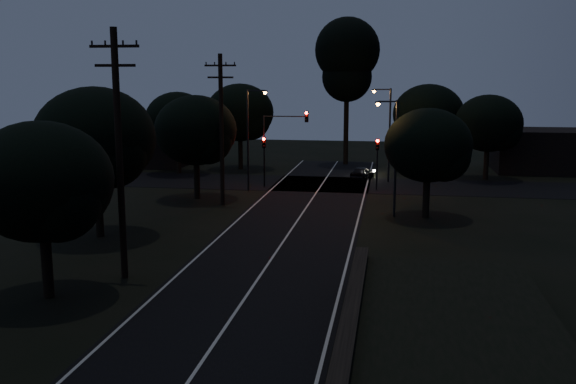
% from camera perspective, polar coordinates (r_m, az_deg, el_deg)
% --- Properties ---
extents(road_surface, '(60.00, 70.00, 0.03)m').
position_cam_1_polar(road_surface, '(43.68, 1.51, -1.59)').
color(road_surface, black).
rests_on(road_surface, ground).
extents(utility_pole_mid, '(2.20, 0.30, 11.00)m').
position_cam_1_polar(utility_pole_mid, '(28.95, -14.79, 3.55)').
color(utility_pole_mid, black).
rests_on(utility_pole_mid, ground).
extents(utility_pole_far, '(2.20, 0.30, 10.50)m').
position_cam_1_polar(utility_pole_far, '(44.96, -5.94, 5.74)').
color(utility_pole_far, black).
rests_on(utility_pole_far, ground).
extents(tree_left_b, '(5.69, 5.69, 7.24)m').
position_cam_1_polar(tree_left_b, '(27.15, -20.82, 0.58)').
color(tree_left_b, black).
rests_on(tree_left_b, ground).
extents(tree_left_c, '(6.67, 6.67, 8.43)m').
position_cam_1_polar(tree_left_c, '(36.96, -16.51, 4.38)').
color(tree_left_c, black).
rests_on(tree_left_c, ground).
extents(tree_left_d, '(6.03, 6.03, 7.65)m').
position_cam_1_polar(tree_left_d, '(47.44, -8.01, 5.29)').
color(tree_left_d, black).
rests_on(tree_left_d, ground).
extents(tree_far_nw, '(6.58, 6.58, 8.33)m').
position_cam_1_polar(tree_far_nw, '(62.93, -4.11, 6.94)').
color(tree_far_nw, black).
rests_on(tree_far_nw, ground).
extents(tree_far_w, '(5.97, 5.97, 7.61)m').
position_cam_1_polar(tree_far_w, '(60.52, -9.64, 6.26)').
color(tree_far_w, black).
rests_on(tree_far_w, ground).
extents(tree_far_ne, '(6.58, 6.58, 8.32)m').
position_cam_1_polar(tree_far_ne, '(61.32, 12.60, 6.62)').
color(tree_far_ne, black).
rests_on(tree_far_ne, ground).
extents(tree_far_e, '(5.87, 5.87, 7.45)m').
position_cam_1_polar(tree_far_e, '(58.89, 17.60, 5.71)').
color(tree_far_e, black).
rests_on(tree_far_e, ground).
extents(tree_right_a, '(5.53, 5.53, 7.02)m').
position_cam_1_polar(tree_right_a, '(41.45, 12.63, 3.89)').
color(tree_right_a, black).
rests_on(tree_right_a, ground).
extents(tall_pine, '(6.56, 6.56, 14.91)m').
position_cam_1_polar(tall_pine, '(66.45, 5.28, 11.71)').
color(tall_pine, black).
rests_on(tall_pine, ground).
extents(building_left, '(10.00, 8.00, 4.40)m').
position_cam_1_polar(building_left, '(68.63, -12.85, 4.30)').
color(building_left, black).
rests_on(building_left, ground).
extents(building_right, '(9.00, 7.00, 4.00)m').
position_cam_1_polar(building_right, '(66.18, 21.69, 3.45)').
color(building_right, black).
rests_on(building_right, ground).
extents(signal_left, '(0.28, 0.35, 4.10)m').
position_cam_1_polar(signal_left, '(52.63, -2.14, 3.53)').
color(signal_left, black).
rests_on(signal_left, ground).
extents(signal_right, '(0.28, 0.35, 4.10)m').
position_cam_1_polar(signal_right, '(51.62, 7.94, 3.31)').
color(signal_right, black).
rests_on(signal_right, ground).
extents(signal_mast, '(3.70, 0.35, 6.25)m').
position_cam_1_polar(signal_mast, '(52.18, -0.33, 5.14)').
color(signal_mast, black).
rests_on(signal_mast, ground).
extents(streetlight_a, '(1.66, 0.26, 8.00)m').
position_cam_1_polar(streetlight_a, '(50.67, -3.38, 5.31)').
color(streetlight_a, black).
rests_on(streetlight_a, ground).
extents(streetlight_b, '(1.66, 0.26, 8.00)m').
position_cam_1_polar(streetlight_b, '(55.42, 8.83, 5.62)').
color(streetlight_b, black).
rests_on(streetlight_b, ground).
extents(streetlight_c, '(1.46, 0.26, 7.50)m').
position_cam_1_polar(streetlight_c, '(41.51, 9.34, 3.73)').
color(streetlight_c, black).
rests_on(streetlight_c, ground).
extents(car, '(2.24, 3.61, 1.15)m').
position_cam_1_polar(car, '(57.09, 6.61, 1.70)').
color(car, black).
rests_on(car, ground).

